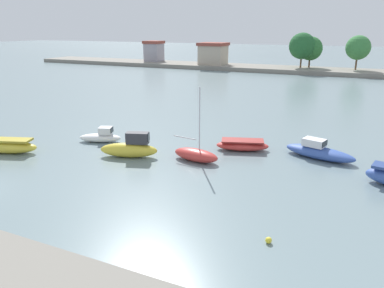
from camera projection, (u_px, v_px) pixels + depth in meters
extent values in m
ellipsoid|color=yellow|center=(9.00, 147.00, 29.29)|extent=(4.71, 2.82, 0.97)
cube|color=#A8952A|center=(8.00, 140.00, 29.12)|extent=(3.79, 2.31, 0.17)
ellipsoid|color=white|center=(100.00, 138.00, 32.17)|extent=(3.83, 2.45, 0.71)
cube|color=silver|center=(106.00, 131.00, 31.93)|extent=(1.32, 1.21, 0.60)
cube|color=black|center=(112.00, 130.00, 31.88)|extent=(0.36, 0.78, 0.42)
ellipsoid|color=yellow|center=(129.00, 150.00, 28.36)|extent=(4.56, 2.60, 1.10)
cube|color=#333338|center=(137.00, 138.00, 27.99)|extent=(1.81, 1.23, 0.86)
cube|color=black|center=(148.00, 137.00, 27.88)|extent=(0.29, 0.65, 0.60)
ellipsoid|color=#C63833|center=(196.00, 155.00, 27.56)|extent=(3.77, 1.86, 0.91)
cylinder|color=silver|center=(200.00, 119.00, 26.59)|extent=(0.10, 0.10, 4.58)
cylinder|color=#B7B7BC|center=(185.00, 138.00, 27.71)|extent=(1.94, 0.34, 0.08)
ellipsoid|color=#C63833|center=(242.00, 146.00, 30.00)|extent=(4.46, 2.83, 0.73)
cube|color=maroon|center=(243.00, 141.00, 29.87)|extent=(3.59, 2.32, 0.12)
ellipsoid|color=#3856A8|center=(319.00, 153.00, 28.09)|extent=(5.59, 3.07, 0.87)
cube|color=silver|center=(314.00, 142.00, 28.18)|extent=(1.81, 1.44, 0.57)
cube|color=black|center=(325.00, 144.00, 27.67)|extent=(0.33, 0.93, 0.40)
sphere|color=yellow|center=(269.00, 240.00, 17.12)|extent=(0.30, 0.30, 0.30)
cube|color=gray|center=(265.00, 69.00, 84.46)|extent=(123.21, 10.16, 0.90)
cube|color=#99939E|center=(154.00, 52.00, 96.66)|extent=(3.93, 4.01, 4.42)
cube|color=brown|center=(154.00, 42.00, 95.90)|extent=(4.32, 4.41, 0.70)
cube|color=#B2A38E|center=(213.00, 55.00, 88.18)|extent=(5.66, 5.38, 4.33)
cube|color=brown|center=(213.00, 44.00, 87.43)|extent=(6.23, 5.91, 0.70)
cylinder|color=brown|center=(356.00, 64.00, 77.46)|extent=(0.36, 0.36, 2.51)
sphere|color=#387A3D|center=(358.00, 48.00, 76.49)|extent=(4.92, 4.92, 4.92)
cylinder|color=brown|center=(309.00, 63.00, 82.07)|extent=(0.36, 0.36, 2.01)
sphere|color=#2D6B33|center=(311.00, 49.00, 81.16)|extent=(5.08, 5.08, 5.08)
cylinder|color=brown|center=(301.00, 62.00, 81.27)|extent=(0.36, 0.36, 2.40)
sphere|color=#235B2D|center=(302.00, 46.00, 80.25)|extent=(5.58, 5.58, 5.58)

